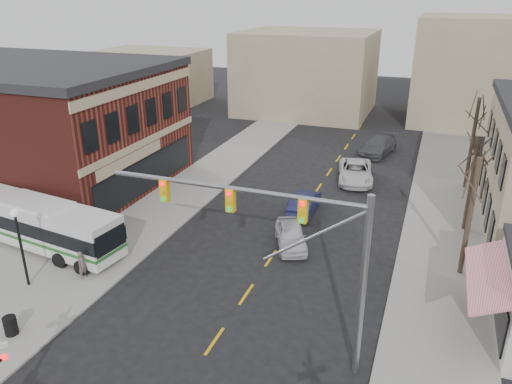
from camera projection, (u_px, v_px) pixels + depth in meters
ground at (195, 371)px, 20.90m from camera, size 160.00×160.00×0.00m
sidewalk_west at (201, 181)px, 41.29m from camera, size 5.00×60.00×0.12m
sidewalk_east at (443, 214)px, 35.22m from camera, size 5.00×60.00×0.12m
tree_east_a at (469, 218)px, 26.65m from camera, size 0.28×0.28×6.75m
tree_east_b at (471, 184)px, 31.85m from camera, size 0.28×0.28×6.30m
tree_east_c at (472, 144)px, 38.57m from camera, size 0.28×0.28×7.20m
transit_bus at (39, 223)px, 30.19m from camera, size 11.78×4.04×2.97m
traffic_signal_mast at (290, 237)px, 19.64m from camera, size 11.00×0.30×8.00m
rr_crossing_west at (4, 382)px, 17.59m from camera, size 5.60×1.36×4.00m
street_lamp at (18, 232)px, 25.56m from camera, size 0.44×0.44×4.46m
trash_bin at (10, 326)px, 22.78m from camera, size 0.60×0.60×0.90m
car_a at (291, 235)px, 30.78m from camera, size 3.28×4.62×1.46m
car_b at (304, 202)px, 35.46m from camera, size 1.72×4.56×1.49m
car_c at (355, 172)px, 41.22m from camera, size 3.69×6.18×1.61m
car_d at (378, 146)px, 47.93m from camera, size 3.55×6.08×1.65m
pedestrian_near at (82, 265)px, 27.10m from camera, size 0.44×0.62×1.61m
pedestrian_far at (103, 232)px, 30.85m from camera, size 0.91×0.87×1.48m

